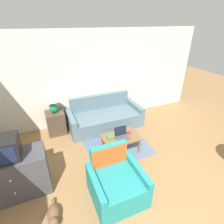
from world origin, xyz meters
TOP-DOWN VIEW (x-y plane):
  - wall_back at (-0.00, 3.91)m, footprint 6.60×0.06m
  - rug at (-0.02, 2.78)m, footprint 1.51×2.07m
  - couch at (0.04, 3.43)m, footprint 2.07×0.94m
  - armchair at (-0.60, 1.16)m, footprint 0.87×0.84m
  - tv_dresser at (-2.20, 1.87)m, footprint 1.11×0.55m
  - television at (-2.20, 1.86)m, footprint 0.43×0.42m
  - side_table at (-1.30, 3.57)m, footprint 0.47×0.47m
  - table_lamp at (-1.30, 3.57)m, footprint 0.39×0.39m
  - coffee_table at (-0.02, 2.19)m, footprint 0.84×0.57m
  - laptop at (-0.00, 2.17)m, footprint 0.30×0.27m
  - cup_navy at (0.21, 2.21)m, footprint 0.08×0.08m
  - book_red at (-0.25, 2.26)m, footprint 0.17×0.15m
  - cat_black at (-1.67, 1.11)m, footprint 0.22×0.56m

SIDE VIEW (x-z plane):
  - rug at x=-0.02m, z-range 0.00..0.01m
  - cat_black at x=-1.67m, z-range 0.00..0.21m
  - couch at x=0.04m, z-range -0.17..0.67m
  - armchair at x=-0.60m, z-range -0.16..0.70m
  - side_table at x=-1.30m, z-range 0.00..0.62m
  - coffee_table at x=-0.02m, z-range 0.15..0.55m
  - tv_dresser at x=-2.20m, z-range 0.00..0.82m
  - book_red at x=-0.25m, z-range 0.40..0.43m
  - cup_navy at x=0.21m, z-range 0.40..0.50m
  - laptop at x=0.00m, z-range 0.34..0.56m
  - table_lamp at x=-1.30m, z-range 0.70..1.27m
  - television at x=-2.20m, z-range 0.82..1.18m
  - wall_back at x=0.00m, z-range 0.01..2.61m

